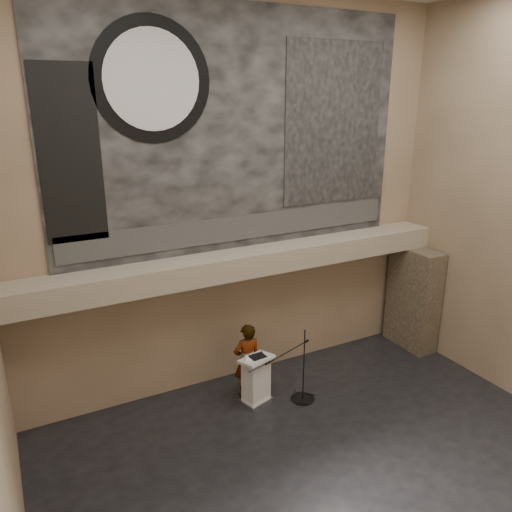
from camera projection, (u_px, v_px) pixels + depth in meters
floor at (340, 477)px, 8.82m from camera, size 10.00×10.00×0.00m
wall_back at (239, 200)px, 10.88m from camera, size 10.00×0.02×8.50m
soffit at (248, 262)px, 10.94m from camera, size 10.00×0.80×0.50m
sprinkler_left at (179, 287)px, 10.28m from camera, size 0.04×0.04×0.06m
sprinkler_right at (320, 262)px, 11.82m from camera, size 0.04×0.04×0.06m
banner at (239, 132)px, 10.40m from camera, size 8.00×0.05×5.00m
banner_text_strip at (241, 228)px, 11.00m from camera, size 7.76×0.02×0.55m
banner_clock_rim at (152, 80)px, 9.26m from camera, size 2.30×0.02×2.30m
banner_clock_face at (152, 80)px, 9.25m from camera, size 1.84×0.02×1.84m
banner_building_print at (334, 124)px, 11.40m from camera, size 2.60×0.02×3.60m
banner_brick_print at (70, 156)px, 8.96m from camera, size 1.10×0.02×3.20m
stone_pier at (413, 298)px, 13.11m from camera, size 0.60×1.40×2.70m
lectern at (256, 380)px, 10.82m from camera, size 0.80×0.67×1.13m
binder at (258, 357)px, 10.64m from camera, size 0.34×0.28×0.04m
papers at (251, 359)px, 10.60m from camera, size 0.32×0.36×0.00m
speaker_person at (247, 361)px, 10.96m from camera, size 0.66×0.45×1.74m
mic_stand at (302, 390)px, 10.97m from camera, size 1.43×0.68×1.70m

